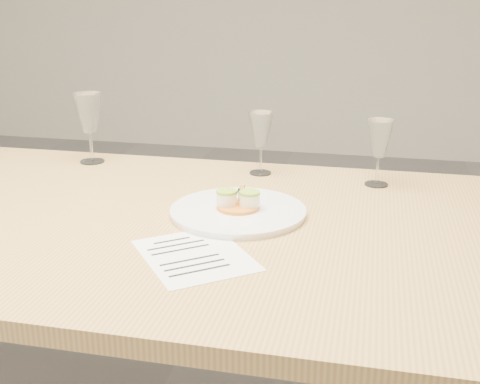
% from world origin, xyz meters
% --- Properties ---
extents(dining_table, '(2.40, 1.00, 0.75)m').
position_xyz_m(dining_table, '(0.00, 0.00, 0.68)').
color(dining_table, tan).
rests_on(dining_table, ground).
extents(dinner_plate, '(0.32, 0.32, 0.08)m').
position_xyz_m(dinner_plate, '(0.33, 0.05, 0.76)').
color(dinner_plate, white).
rests_on(dinner_plate, dining_table).
extents(recipe_sheet, '(0.30, 0.31, 0.00)m').
position_xyz_m(recipe_sheet, '(0.29, -0.20, 0.75)').
color(recipe_sheet, white).
rests_on(recipe_sheet, dining_table).
extents(wine_glass_1, '(0.09, 0.09, 0.21)m').
position_xyz_m(wine_glass_1, '(-0.21, 0.40, 0.90)').
color(wine_glass_1, white).
rests_on(wine_glass_1, dining_table).
extents(wine_glass_2, '(0.07, 0.07, 0.18)m').
position_xyz_m(wine_glass_2, '(0.31, 0.39, 0.87)').
color(wine_glass_2, white).
rests_on(wine_glass_2, dining_table).
extents(wine_glass_3, '(0.07, 0.07, 0.18)m').
position_xyz_m(wine_glass_3, '(0.64, 0.35, 0.88)').
color(wine_glass_3, white).
rests_on(wine_glass_3, dining_table).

